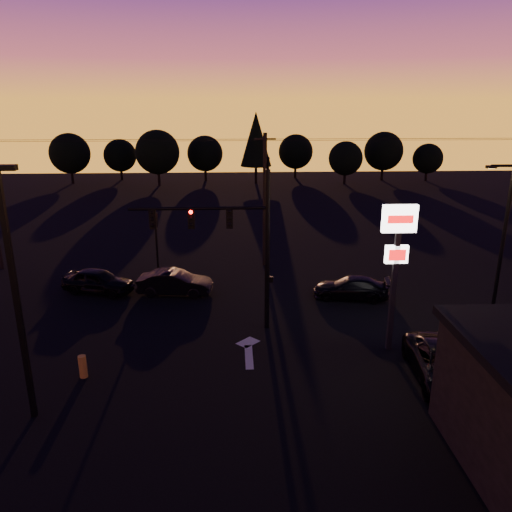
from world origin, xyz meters
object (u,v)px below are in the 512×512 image
at_px(bollard, 83,367).
at_px(car_right, 351,288).
at_px(pylon_sign, 397,247).
at_px(traffic_signal_mast, 234,234).
at_px(car_mid, 175,283).
at_px(streetlight, 503,233).
at_px(parking_lot_light, 14,281).
at_px(suv_parked, 445,365).
at_px(car_left, 98,281).
at_px(secondary_signal, 156,236).

height_order(bollard, car_right, car_right).
bearing_deg(pylon_sign, traffic_signal_mast, 160.64).
bearing_deg(car_right, car_mid, -84.67).
xyz_separation_m(traffic_signal_mast, car_right, (6.75, 3.71, -4.31)).
bearing_deg(traffic_signal_mast, streetlight, 6.14).
distance_m(car_mid, car_right, 10.35).
height_order(pylon_sign, streetlight, streetlight).
height_order(parking_lot_light, suv_parked, parking_lot_light).
distance_m(parking_lot_light, bollard, 5.56).
bearing_deg(traffic_signal_mast, suv_parked, -31.97).
height_order(traffic_signal_mast, bollard, traffic_signal_mast).
bearing_deg(suv_parked, car_left, 152.56).
bearing_deg(parking_lot_light, suv_parked, 5.99).
height_order(car_mid, suv_parked, suv_parked).
relative_size(car_left, car_mid, 0.98).
relative_size(secondary_signal, parking_lot_light, 0.48).
bearing_deg(parking_lot_light, car_left, 93.50).
distance_m(car_left, car_right, 14.99).
distance_m(bollard, car_mid, 9.59).
height_order(secondary_signal, car_left, secondary_signal).
bearing_deg(pylon_sign, streetlight, 30.08).
bearing_deg(car_left, secondary_signal, -37.75).
height_order(pylon_sign, bollard, pylon_sign).
xyz_separation_m(traffic_signal_mast, secondary_signal, (-4.90, 7.49, -2.07)).
relative_size(bollard, suv_parked, 0.19).
height_order(bollard, car_mid, car_mid).
relative_size(pylon_sign, bollard, 6.95).
relative_size(traffic_signal_mast, car_left, 2.01).
relative_size(car_left, car_right, 0.98).
bearing_deg(traffic_signal_mast, car_right, 28.76).
xyz_separation_m(secondary_signal, bollard, (-1.45, -11.86, -2.37)).
height_order(streetlight, car_left, streetlight).
height_order(traffic_signal_mast, car_mid, traffic_signal_mast).
bearing_deg(car_left, traffic_signal_mast, -104.98).
bearing_deg(suv_parked, car_right, 106.11).
bearing_deg(car_mid, streetlight, -94.30).
bearing_deg(pylon_sign, car_mid, 145.56).
height_order(traffic_signal_mast, parking_lot_light, parking_lot_light).
distance_m(secondary_signal, pylon_sign, 15.75).
bearing_deg(car_mid, pylon_sign, -118.11).
distance_m(secondary_signal, suv_parked, 18.68).
distance_m(car_right, suv_parked, 9.20).
bearing_deg(bollard, streetlight, 16.09).
xyz_separation_m(pylon_sign, car_left, (-15.25, 7.77, -4.19)).
distance_m(bollard, suv_parked, 14.91).
bearing_deg(bollard, parking_lot_light, -111.80).
bearing_deg(traffic_signal_mast, bollard, -145.50).
bearing_deg(pylon_sign, car_right, 93.20).
bearing_deg(secondary_signal, pylon_sign, -39.77).
xyz_separation_m(streetlight, bollard, (-20.36, -5.87, -3.93)).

